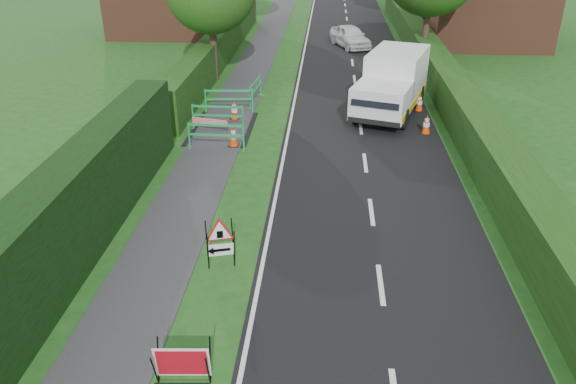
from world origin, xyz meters
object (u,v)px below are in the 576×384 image
object	(u,v)px
works_van	(392,82)
hatchback_car	(350,36)
red_rect_sign	(182,363)
triangle_sign	(219,240)

from	to	relation	value
works_van	hatchback_car	xyz separation A→B (m)	(-1.38, 12.52, -0.66)
red_rect_sign	triangle_sign	size ratio (longest dim) A/B	0.89
works_van	red_rect_sign	bearing A→B (deg)	-90.06
red_rect_sign	triangle_sign	distance (m)	3.75
works_van	hatchback_car	distance (m)	12.61
triangle_sign	hatchback_car	xyz separation A→B (m)	(3.83, 24.64, -0.15)
triangle_sign	works_van	world-z (taller)	works_van
red_rect_sign	works_van	xyz separation A→B (m)	(5.21, 15.85, 0.83)
works_van	hatchback_car	bearing A→B (deg)	114.41
triangle_sign	hatchback_car	world-z (taller)	hatchback_car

